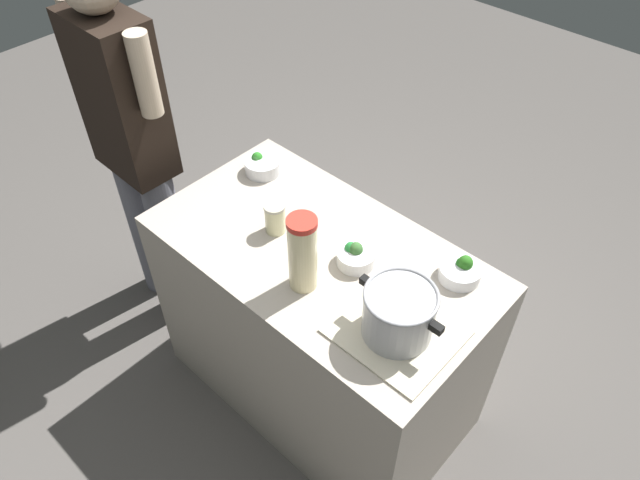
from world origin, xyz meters
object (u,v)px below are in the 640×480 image
person_cook (133,145)px  broccoli_bowl_front (262,165)px  cooking_pot (399,313)px  lemonade_pitcher (303,253)px  mason_jar (275,218)px  broccoli_bowl_center (356,256)px  broccoli_bowl_back (461,271)px

person_cook → broccoli_bowl_front: bearing=-149.5°
cooking_pot → person_cook: size_ratio=0.17×
lemonade_pitcher → broccoli_bowl_front: lemonade_pitcher is taller
mason_jar → broccoli_bowl_front: (0.28, -0.20, -0.03)m
broccoli_bowl_center → mason_jar: bearing=13.0°
mason_jar → broccoli_bowl_center: bearing=-167.0°
broccoli_bowl_back → lemonade_pitcher: bearing=45.9°
cooking_pot → lemonade_pitcher: bearing=8.1°
mason_jar → broccoli_bowl_center: (-0.31, -0.07, -0.03)m
cooking_pot → broccoli_bowl_back: 0.32m
lemonade_pitcher → broccoli_bowl_back: bearing=-134.1°
lemonade_pitcher → person_cook: person_cook is taller
cooking_pot → mason_jar: cooking_pot is taller
lemonade_pitcher → person_cook: 0.99m
broccoli_bowl_front → broccoli_bowl_center: 0.60m
person_cook → cooking_pot: bearing=-179.6°
person_cook → broccoli_bowl_back: bearing=-166.3°
mason_jar → person_cook: person_cook is taller
broccoli_bowl_front → broccoli_bowl_center: bearing=167.8°
broccoli_bowl_front → broccoli_bowl_back: broccoli_bowl_back is taller
mason_jar → broccoli_bowl_back: size_ratio=0.84×
lemonade_pitcher → cooking_pot: bearing=-171.9°
lemonade_pitcher → broccoli_bowl_back: 0.52m
broccoli_bowl_center → person_cook: size_ratio=0.08×
lemonade_pitcher → person_cook: bearing=-2.3°
cooking_pot → broccoli_bowl_front: cooking_pot is taller
broccoli_bowl_back → person_cook: person_cook is taller
cooking_pot → broccoli_bowl_center: bearing=-26.3°
broccoli_bowl_back → mason_jar: bearing=22.8°
cooking_pot → lemonade_pitcher: (0.34, 0.05, 0.05)m
mason_jar → broccoli_bowl_back: bearing=-157.2°
cooking_pot → broccoli_bowl_back: bearing=-92.7°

